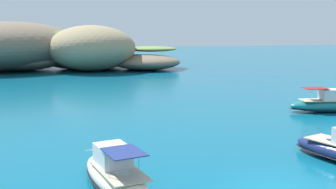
{
  "coord_description": "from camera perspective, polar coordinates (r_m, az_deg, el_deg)",
  "views": [
    {
      "loc": [
        -9.19,
        -13.34,
        6.57
      ],
      "look_at": [
        1.46,
        19.94,
        1.19
      ],
      "focal_mm": 41.44,
      "sensor_mm": 36.0,
      "label": 1
    }
  ],
  "objects": [
    {
      "name": "islet_large",
      "position": [
        77.69,
        -18.0,
        6.37
      ],
      "size": [
        43.63,
        35.43,
        9.04
      ],
      "color": "#756651",
      "rests_on": "ground"
    },
    {
      "name": "islet_small",
      "position": [
        75.75,
        -3.67,
        5.02
      ],
      "size": [
        15.26,
        16.76,
        4.34
      ],
      "color": "#9E8966",
      "rests_on": "ground"
    },
    {
      "name": "motorboat_cream",
      "position": [
        17.16,
        -7.75,
        -11.59
      ],
      "size": [
        2.87,
        6.47,
        1.96
      ],
      "color": "beige",
      "rests_on": "ground"
    },
    {
      "name": "motorboat_teal",
      "position": [
        36.12,
        22.42,
        -1.32
      ],
      "size": [
        6.91,
        3.59,
        2.08
      ],
      "color": "#19727A",
      "rests_on": "ground"
    }
  ]
}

